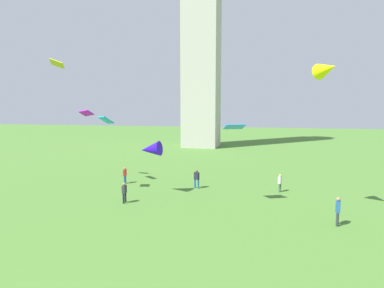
% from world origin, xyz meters
% --- Properties ---
extents(monument_obelisk, '(6.49, 6.49, 53.29)m').
position_xyz_m(monument_obelisk, '(-5.57, 52.95, 26.64)').
color(monument_obelisk, '#B7B2A8').
rests_on(monument_obelisk, ground_plane).
extents(person_0, '(0.24, 0.49, 1.59)m').
position_xyz_m(person_0, '(-3.71, 15.33, 0.90)').
color(person_0, '#1E2333').
rests_on(person_0, ground_plane).
extents(person_1, '(0.30, 0.49, 1.58)m').
position_xyz_m(person_1, '(-6.50, 21.26, 0.90)').
color(person_1, '#235693').
rests_on(person_1, ground_plane).
extents(person_2, '(0.37, 0.46, 1.56)m').
position_xyz_m(person_2, '(8.04, 21.52, 0.88)').
color(person_2, '#51754C').
rests_on(person_2, ground_plane).
extents(person_3, '(0.35, 0.55, 1.78)m').
position_xyz_m(person_3, '(11.25, 14.07, 1.01)').
color(person_3, '#2D3338').
rests_on(person_3, ground_plane).
extents(person_4, '(0.51, 0.41, 1.71)m').
position_xyz_m(person_4, '(0.70, 21.06, 0.97)').
color(person_4, '#235693').
rests_on(person_4, ground_plane).
extents(kite_flying_0, '(1.78, 1.96, 1.27)m').
position_xyz_m(kite_flying_0, '(10.50, 15.73, 9.77)').
color(kite_flying_0, '#EEE809').
extents(kite_flying_1, '(2.00, 1.89, 0.80)m').
position_xyz_m(kite_flying_1, '(-8.23, 21.02, 6.16)').
color(kite_flying_1, '#179EE4').
extents(kite_flying_2, '(0.85, 1.21, 0.59)m').
position_xyz_m(kite_flying_2, '(-7.91, 17.22, 6.87)').
color(kite_flying_2, '#C311EC').
extents(kite_flying_3, '(1.53, 1.01, 0.94)m').
position_xyz_m(kite_flying_3, '(-12.69, 20.18, 11.48)').
color(kite_flying_3, gold).
extents(kite_flying_4, '(1.78, 1.53, 0.46)m').
position_xyz_m(kite_flying_4, '(4.52, 16.64, 5.93)').
color(kite_flying_4, '#3986E7').
extents(kite_flying_5, '(1.97, 1.37, 1.46)m').
position_xyz_m(kite_flying_5, '(-2.66, 18.25, 3.83)').
color(kite_flying_5, '#2A0ECF').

